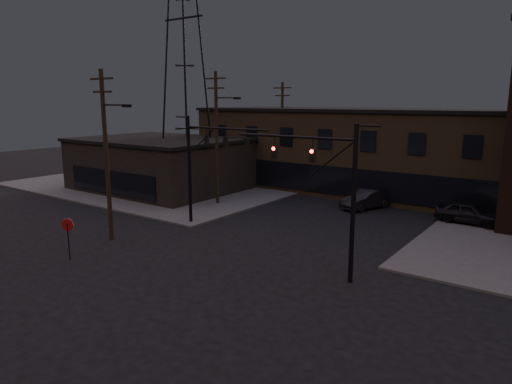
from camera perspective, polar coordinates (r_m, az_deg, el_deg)
ground at (r=23.99m, az=-7.60°, el=-10.92°), size 140.00×140.00×0.00m
sidewalk_nw at (r=54.08m, az=-8.53°, el=1.66°), size 30.00×30.00×0.15m
building_row at (r=46.89m, az=16.55°, el=4.68°), size 40.00×12.00×8.00m
building_left at (r=48.18m, az=-11.90°, el=3.28°), size 16.00×12.00×5.00m
traffic_signal_near at (r=23.20m, az=9.58°, el=0.96°), size 7.12×0.24×8.00m
traffic_signal_far at (r=32.90m, az=-6.76°, el=4.21°), size 7.12×0.24×8.00m
stop_sign at (r=28.23m, az=-22.47°, el=-4.33°), size 0.72×0.33×2.48m
utility_pole_near at (r=30.86m, az=-18.16°, el=4.86°), size 3.70×0.28×11.00m
utility_pole_mid at (r=39.71m, az=-4.88°, el=7.07°), size 3.70×0.28×11.50m
utility_pole_far at (r=49.99m, az=3.27°, el=7.57°), size 2.20×0.28×11.00m
transmission_tower at (r=47.80m, az=-8.90°, el=15.34°), size 7.00×7.00×25.00m
parked_car_lot_a at (r=37.10m, az=25.05°, el=-2.38°), size 4.72×2.10×1.58m
car_crossing at (r=39.97m, az=13.67°, el=-0.89°), size 3.31×5.21×1.62m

